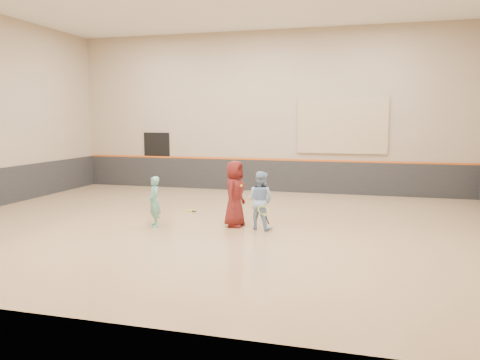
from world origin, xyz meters
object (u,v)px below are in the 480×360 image
(instructor, at_px, (260,200))
(young_man, at_px, (235,194))
(spare_racket, at_px, (190,209))
(girl, at_px, (154,202))

(instructor, distance_m, young_man, 0.72)
(instructor, height_order, young_man, young_man)
(young_man, height_order, spare_racket, young_man)
(instructor, distance_m, spare_racket, 3.13)
(instructor, relative_size, spare_racket, 2.09)
(girl, relative_size, young_man, 0.76)
(young_man, distance_m, spare_racket, 2.56)
(girl, height_order, instructor, instructor)
(young_man, bearing_deg, girl, 110.81)
(spare_racket, bearing_deg, instructor, -33.62)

